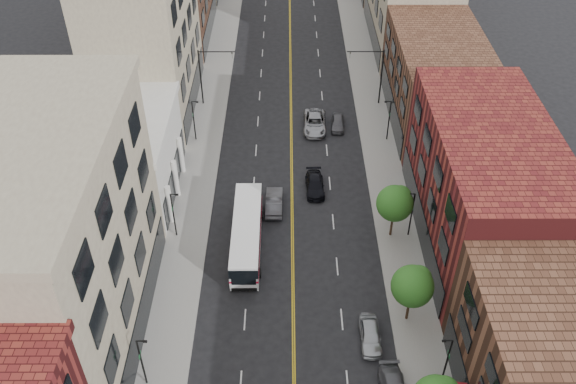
{
  "coord_description": "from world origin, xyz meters",
  "views": [
    {
      "loc": [
        -0.51,
        -18.09,
        39.99
      ],
      "look_at": [
        -0.42,
        24.48,
        5.0
      ],
      "focal_mm": 38.0,
      "sensor_mm": 36.0,
      "label": 1
    }
  ],
  "objects_px": {
    "car_parked_far": "(370,335)",
    "car_lane_a": "(315,185)",
    "car_lane_behind": "(274,202)",
    "city_bus": "(247,233)",
    "car_lane_c": "(338,123)",
    "car_lane_b": "(315,123)"
  },
  "relations": [
    {
      "from": "car_lane_c",
      "to": "car_parked_far",
      "type": "bearing_deg",
      "value": -84.67
    },
    {
      "from": "car_parked_far",
      "to": "car_lane_a",
      "type": "relative_size",
      "value": 0.91
    },
    {
      "from": "car_lane_behind",
      "to": "car_lane_a",
      "type": "distance_m",
      "value": 5.03
    },
    {
      "from": "car_parked_far",
      "to": "car_lane_a",
      "type": "height_order",
      "value": "car_parked_far"
    },
    {
      "from": "city_bus",
      "to": "car_lane_c",
      "type": "height_order",
      "value": "city_bus"
    },
    {
      "from": "car_lane_b",
      "to": "car_lane_c",
      "type": "height_order",
      "value": "car_lane_b"
    },
    {
      "from": "car_lane_c",
      "to": "city_bus",
      "type": "bearing_deg",
      "value": -111.58
    },
    {
      "from": "city_bus",
      "to": "car_lane_behind",
      "type": "bearing_deg",
      "value": 66.18
    },
    {
      "from": "city_bus",
      "to": "car_lane_behind",
      "type": "relative_size",
      "value": 2.46
    },
    {
      "from": "car_parked_far",
      "to": "car_lane_behind",
      "type": "distance_m",
      "value": 18.07
    },
    {
      "from": "car_lane_a",
      "to": "car_lane_b",
      "type": "relative_size",
      "value": 0.81
    },
    {
      "from": "city_bus",
      "to": "car_lane_b",
      "type": "height_order",
      "value": "city_bus"
    },
    {
      "from": "city_bus",
      "to": "car_parked_far",
      "type": "height_order",
      "value": "city_bus"
    },
    {
      "from": "car_parked_far",
      "to": "car_lane_b",
      "type": "bearing_deg",
      "value": 96.44
    },
    {
      "from": "car_lane_behind",
      "to": "car_lane_b",
      "type": "xyz_separation_m",
      "value": [
        4.57,
        14.33,
        0.02
      ]
    },
    {
      "from": "car_lane_behind",
      "to": "car_lane_a",
      "type": "height_order",
      "value": "car_lane_behind"
    },
    {
      "from": "car_lane_c",
      "to": "car_lane_behind",
      "type": "bearing_deg",
      "value": -112.42
    },
    {
      "from": "car_parked_far",
      "to": "car_lane_behind",
      "type": "xyz_separation_m",
      "value": [
        -7.87,
        16.27,
        0.06
      ]
    },
    {
      "from": "car_parked_far",
      "to": "car_lane_behind",
      "type": "bearing_deg",
      "value": 116.1
    },
    {
      "from": "car_lane_behind",
      "to": "car_lane_a",
      "type": "bearing_deg",
      "value": -145.68
    },
    {
      "from": "city_bus",
      "to": "car_lane_a",
      "type": "xyz_separation_m",
      "value": [
        6.59,
        8.32,
        -1.05
      ]
    },
    {
      "from": "car_parked_far",
      "to": "city_bus",
      "type": "bearing_deg",
      "value": 134.02
    }
  ]
}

